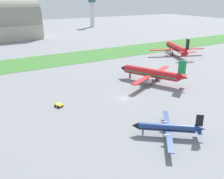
# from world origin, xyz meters

# --- Properties ---
(ground_plane) EXTENTS (600.00, 600.00, 0.00)m
(ground_plane) POSITION_xyz_m (0.00, 0.00, 0.00)
(ground_plane) COLOR gray
(grass_taxiway_strip) EXTENTS (360.00, 28.00, 0.08)m
(grass_taxiway_strip) POSITION_xyz_m (0.00, 63.77, 0.04)
(grass_taxiway_strip) COLOR #3D7533
(grass_taxiway_strip) RESTS_ON ground_plane
(airplane_parked_jet_far) EXTENTS (30.53, 30.33, 11.33)m
(airplane_parked_jet_far) POSITION_xyz_m (62.53, 38.59, 4.08)
(airplane_parked_jet_far) COLOR red
(airplane_parked_jet_far) RESTS_ON ground_plane
(airplane_midfield_jet) EXTENTS (27.66, 27.54, 10.45)m
(airplane_midfield_jet) POSITION_xyz_m (19.13, 8.17, 3.76)
(airplane_midfield_jet) COLOR red
(airplane_midfield_jet) RESTS_ON ground_plane
(airplane_foreground_turboprop) EXTENTS (15.07, 16.88, 6.19)m
(airplane_foreground_turboprop) POSITION_xyz_m (-3.85, -25.87, 2.26)
(airplane_foreground_turboprop) COLOR navy
(airplane_foreground_turboprop) RESTS_ON ground_plane
(baggage_cart_near_gate) EXTENTS (2.44, 2.83, 0.90)m
(baggage_cart_near_gate) POSITION_xyz_m (-20.46, 4.63, 0.57)
(baggage_cart_near_gate) COLOR yellow
(baggage_cart_near_gate) RESTS_ON ground_plane
(hangar_distant) EXTENTS (56.05, 27.37, 30.24)m
(hangar_distant) POSITION_xyz_m (-12.53, 147.10, 13.48)
(hangar_distant) COLOR #B2AD9E
(hangar_distant) RESTS_ON ground_plane
(control_tower) EXTENTS (8.00, 8.00, 29.33)m
(control_tower) POSITION_xyz_m (85.65, 189.04, 17.69)
(control_tower) COLOR silver
(control_tower) RESTS_ON ground_plane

